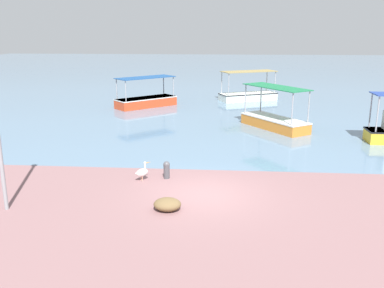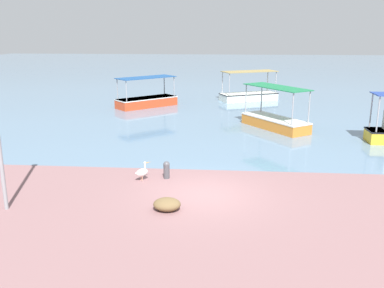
% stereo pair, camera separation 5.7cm
% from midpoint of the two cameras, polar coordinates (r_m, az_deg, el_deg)
% --- Properties ---
extents(ground, '(120.00, 120.00, 0.00)m').
position_cam_midpoint_polar(ground, '(16.64, 1.58, -6.76)').
color(ground, '#886162').
extents(harbor_water, '(110.00, 90.00, 0.00)m').
position_cam_midpoint_polar(harbor_water, '(63.73, 3.86, 9.51)').
color(harbor_water, slate).
rests_on(harbor_water, ground).
extents(fishing_boat_center, '(5.35, 3.72, 2.59)m').
position_cam_midpoint_polar(fishing_boat_center, '(38.73, 7.44, 6.56)').
color(fishing_boat_center, silver).
rests_on(fishing_boat_center, harbor_water).
extents(fishing_boat_outer, '(4.19, 4.96, 2.68)m').
position_cam_midpoint_polar(fishing_boat_outer, '(27.86, 10.88, 3.13)').
color(fishing_boat_outer, orange).
rests_on(fishing_boat_outer, harbor_water).
extents(fishing_boat_far_right, '(4.89, 4.67, 2.42)m').
position_cam_midpoint_polar(fishing_boat_far_right, '(35.34, -6.20, 5.81)').
color(fishing_boat_far_right, '#CE4321').
rests_on(fishing_boat_far_right, harbor_water).
extents(pelican, '(0.65, 0.65, 0.80)m').
position_cam_midpoint_polar(pelican, '(18.11, -6.74, -3.73)').
color(pelican, '#E0997A').
rests_on(pelican, ground).
extents(mooring_bollard, '(0.28, 0.28, 0.75)m').
position_cam_midpoint_polar(mooring_bollard, '(18.29, -3.49, -3.38)').
color(mooring_bollard, '#47474C').
rests_on(mooring_bollard, ground).
extents(net_pile, '(0.98, 0.83, 0.44)m').
position_cam_midpoint_polar(net_pile, '(15.22, -3.42, -8.03)').
color(net_pile, brown).
rests_on(net_pile, ground).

